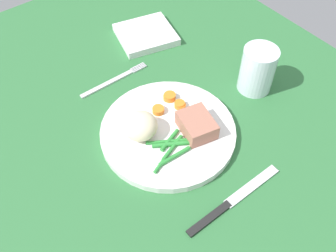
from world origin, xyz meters
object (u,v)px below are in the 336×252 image
(fork, at_px, (114,80))
(napkin, at_px, (146,35))
(meat_portion, at_px, (197,125))
(dinner_plate, at_px, (168,132))
(water_glass, at_px, (257,72))
(knife, at_px, (232,201))

(fork, xyz_separation_m, napkin, (-0.08, 0.14, 0.01))
(meat_portion, bearing_deg, dinner_plate, -130.60)
(fork, relative_size, water_glass, 1.66)
(water_glass, distance_m, napkin, 0.29)
(knife, distance_m, water_glass, 0.29)
(knife, xyz_separation_m, napkin, (-0.45, 0.14, 0.01))
(dinner_plate, xyz_separation_m, napkin, (-0.27, 0.14, 0.00))
(fork, bearing_deg, knife, -1.96)
(knife, distance_m, napkin, 0.47)
(water_glass, height_order, napkin, water_glass)
(dinner_plate, xyz_separation_m, meat_portion, (0.04, 0.04, 0.02))
(meat_portion, bearing_deg, napkin, 161.76)
(meat_portion, bearing_deg, water_glass, 97.68)
(dinner_plate, bearing_deg, knife, -0.90)
(knife, height_order, water_glass, water_glass)
(dinner_plate, height_order, knife, dinner_plate)
(dinner_plate, distance_m, fork, 0.19)
(meat_portion, xyz_separation_m, fork, (-0.23, -0.04, -0.03))
(fork, bearing_deg, water_glass, 46.80)
(meat_portion, xyz_separation_m, napkin, (-0.31, 0.10, -0.02))
(napkin, bearing_deg, knife, -17.74)
(meat_portion, height_order, fork, meat_portion)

